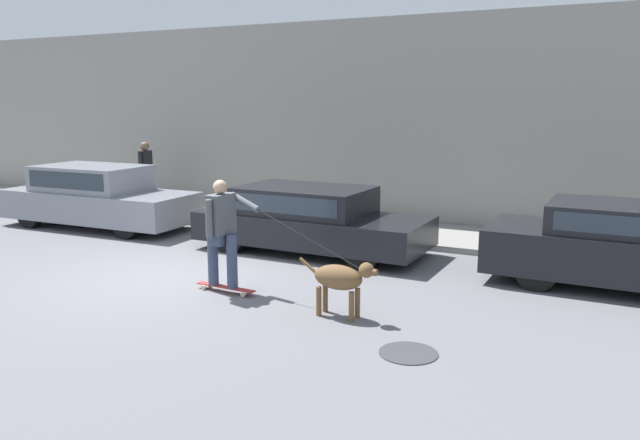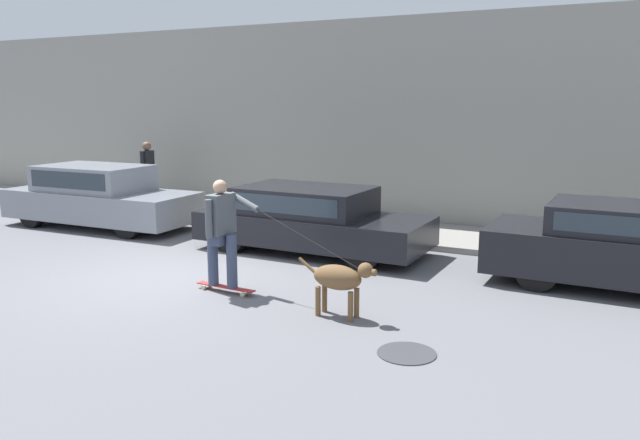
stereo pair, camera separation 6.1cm
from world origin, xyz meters
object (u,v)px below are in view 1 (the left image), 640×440
object	(u,v)px
parked_car_0	(98,197)
fire_hydrant	(222,213)
skateboarder	(222,229)
dog	(341,279)
pedestrian_with_bag	(145,170)
parked_car_1	(310,220)

from	to	relation	value
parked_car_0	fire_hydrant	size ratio (longest dim) A/B	5.64
skateboarder	fire_hydrant	size ratio (longest dim) A/B	3.56
dog	fire_hydrant	bearing A→B (deg)	142.24
pedestrian_with_bag	dog	bearing A→B (deg)	137.41
parked_car_0	skateboarder	size ratio (longest dim) A/B	1.58
skateboarder	parked_car_1	bearing A→B (deg)	93.05
parked_car_1	dog	xyz separation A→B (m)	(1.98, -3.01, -0.09)
parked_car_0	skateboarder	bearing A→B (deg)	-29.31
fire_hydrant	skateboarder	bearing A→B (deg)	-54.80
dog	skateboarder	world-z (taller)	skateboarder
parked_car_0	pedestrian_with_bag	world-z (taller)	pedestrian_with_bag
parked_car_0	skateboarder	world-z (taller)	skateboarder
dog	pedestrian_with_bag	size ratio (longest dim) A/B	0.69
parked_car_1	fire_hydrant	world-z (taller)	parked_car_1
parked_car_1	pedestrian_with_bag	size ratio (longest dim) A/B	2.64
parked_car_0	pedestrian_with_bag	bearing A→B (deg)	103.67
parked_car_0	pedestrian_with_bag	distance (m)	2.35
parked_car_1	fire_hydrant	xyz separation A→B (m)	(-2.49, 0.77, -0.18)
parked_car_1	dog	bearing A→B (deg)	-55.72
parked_car_1	skateboarder	distance (m)	2.80
dog	skateboarder	bearing A→B (deg)	175.83
skateboarder	pedestrian_with_bag	xyz separation A→B (m)	(-5.87, 5.02, 0.09)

